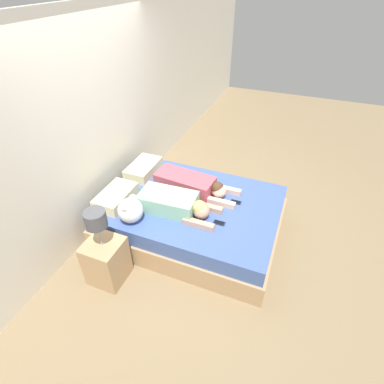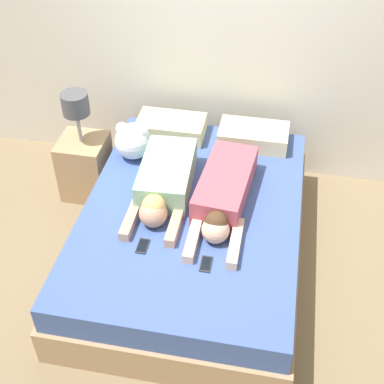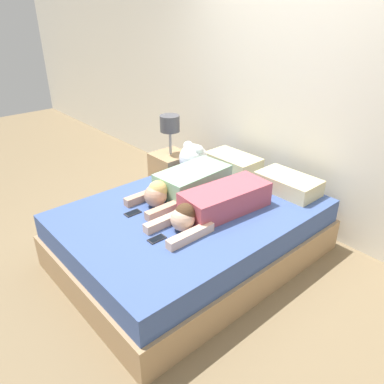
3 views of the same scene
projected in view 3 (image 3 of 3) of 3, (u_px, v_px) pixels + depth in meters
name	position (u px, v px, depth m)	size (l,w,h in m)	color
ground_plane	(192.00, 256.00, 3.42)	(12.00, 12.00, 0.00)	#7F6B4C
wall_back	(290.00, 93.00, 3.57)	(12.00, 0.06, 2.60)	silver
bed	(192.00, 233.00, 3.31)	(1.60, 2.20, 0.50)	tan
pillow_head_left	(233.00, 162.00, 3.91)	(0.56, 0.33, 0.15)	beige
pillow_head_right	(288.00, 184.00, 3.44)	(0.56, 0.33, 0.15)	beige
person_left	(185.00, 184.00, 3.37)	(0.40, 0.98, 0.23)	#8CBF99
person_right	(216.00, 203.00, 3.05)	(0.40, 1.11, 0.22)	#B24C59
cell_phone_left	(133.00, 213.00, 3.10)	(0.07, 0.14, 0.01)	#2D2D33
cell_phone_right	(157.00, 239.00, 2.76)	(0.07, 0.14, 0.01)	#2D2D33
plush_toy	(193.00, 157.00, 3.82)	(0.29, 0.29, 0.31)	white
nightstand	(171.00, 171.00, 4.32)	(0.38, 0.38, 0.98)	tan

